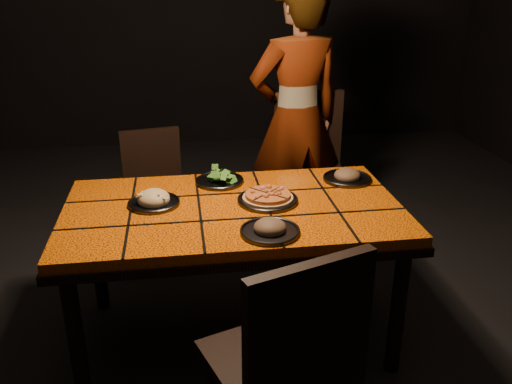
{
  "coord_description": "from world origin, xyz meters",
  "views": [
    {
      "loc": [
        -0.23,
        -2.35,
        1.8
      ],
      "look_at": [
        0.11,
        -0.01,
        0.82
      ],
      "focal_mm": 38.0,
      "sensor_mm": 36.0,
      "label": 1
    }
  ],
  "objects": [
    {
      "name": "dining_table",
      "position": [
        0.0,
        0.0,
        0.67
      ],
      "size": [
        1.62,
        0.92,
        0.75
      ],
      "color": "#FF6B08",
      "rests_on": "ground"
    },
    {
      "name": "plate_pizza",
      "position": [
        0.17,
        0.02,
        0.77
      ],
      "size": [
        0.35,
        0.35,
        0.04
      ],
      "color": "#3B3B40",
      "rests_on": "dining_table"
    },
    {
      "name": "chair_near",
      "position": [
        0.1,
        -0.9,
        0.57
      ],
      "size": [
        0.58,
        0.58,
        1.0
      ],
      "rotation": [
        0.0,
        0.0,
        3.48
      ],
      "color": "black",
      "rests_on": "ground"
    },
    {
      "name": "chair_far_right",
      "position": [
        0.63,
        1.06,
        0.6
      ],
      "size": [
        0.52,
        0.52,
        1.04
      ],
      "rotation": [
        0.0,
        0.0,
        -0.11
      ],
      "color": "black",
      "rests_on": "ground"
    },
    {
      "name": "diner",
      "position": [
        0.53,
        1.03,
        0.88
      ],
      "size": [
        0.72,
        0.56,
        1.77
      ],
      "primitive_type": "imported",
      "rotation": [
        0.0,
        0.0,
        3.37
      ],
      "color": "brown",
      "rests_on": "ground"
    },
    {
      "name": "room_shell",
      "position": [
        0.0,
        0.0,
        1.5
      ],
      "size": [
        6.04,
        7.04,
        3.08
      ],
      "color": "black",
      "rests_on": "ground"
    },
    {
      "name": "chair_far_left",
      "position": [
        -0.41,
        0.96,
        0.49
      ],
      "size": [
        0.45,
        0.45,
        0.85
      ],
      "rotation": [
        0.0,
        0.0,
        0.19
      ],
      "color": "black",
      "rests_on": "ground"
    },
    {
      "name": "plate_salad",
      "position": [
        -0.04,
        0.31,
        0.78
      ],
      "size": [
        0.26,
        0.26,
        0.07
      ],
      "color": "#3B3B40",
      "rests_on": "dining_table"
    },
    {
      "name": "plate_mushroom_b",
      "position": [
        0.64,
        0.25,
        0.77
      ],
      "size": [
        0.26,
        0.26,
        0.08
      ],
      "color": "#3B3B40",
      "rests_on": "dining_table"
    },
    {
      "name": "plate_pasta",
      "position": [
        -0.37,
        0.07,
        0.77
      ],
      "size": [
        0.25,
        0.25,
        0.08
      ],
      "color": "#3B3B40",
      "rests_on": "dining_table"
    },
    {
      "name": "plate_mushroom_a",
      "position": [
        0.13,
        -0.31,
        0.77
      ],
      "size": [
        0.26,
        0.26,
        0.08
      ],
      "color": "#3B3B40",
      "rests_on": "dining_table"
    }
  ]
}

